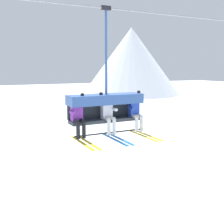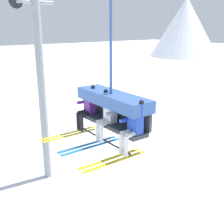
# 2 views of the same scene
# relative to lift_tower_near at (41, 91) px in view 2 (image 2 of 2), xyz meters

# --- Properties ---
(mountain_peak_west) EXTENTS (15.76, 15.76, 13.15)m
(mountain_peak_west) POSITION_rel_lift_tower_near_xyz_m (-32.17, 48.98, 2.21)
(mountain_peak_west) COLOR white
(mountain_peak_west) RESTS_ON ground_plane
(lift_tower_near) EXTENTS (0.36, 1.88, 8.39)m
(lift_tower_near) POSITION_rel_lift_tower_near_xyz_m (0.00, 0.00, 0.00)
(lift_tower_near) COLOR gray
(lift_tower_near) RESTS_ON ground_plane
(chairlift_chair) EXTENTS (2.37, 0.74, 3.75)m
(chairlift_chair) POSITION_rel_lift_tower_near_xyz_m (6.35, -0.71, 0.94)
(chairlift_chair) COLOR #33383D
(skier_purple) EXTENTS (0.48, 1.70, 1.34)m
(skier_purple) POSITION_rel_lift_tower_near_xyz_m (5.38, -0.92, 0.64)
(skier_purple) COLOR purple
(skier_white) EXTENTS (0.48, 1.70, 1.34)m
(skier_white) POSITION_rel_lift_tower_near_xyz_m (6.34, -0.92, 0.64)
(skier_white) COLOR silver
(skier_blue) EXTENTS (0.48, 1.70, 1.34)m
(skier_blue) POSITION_rel_lift_tower_near_xyz_m (7.32, -0.92, 0.64)
(skier_blue) COLOR #2847B7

